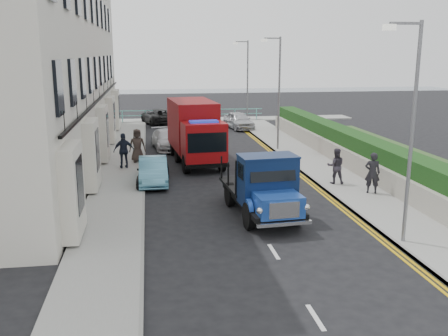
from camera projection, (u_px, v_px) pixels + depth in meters
ground at (260, 230)px, 17.48m from camera, size 120.00×120.00×0.00m
pavement_west at (121, 173)px, 25.38m from camera, size 2.40×38.00×0.12m
pavement_east at (319, 167)px, 26.91m from camera, size 2.60×38.00×0.12m
promenade at (190, 120)px, 45.40m from camera, size 30.00×2.50×0.12m
sea_plane at (173, 94)px, 75.26m from camera, size 120.00×120.00×0.00m
terrace_west at (39, 32)px, 27.00m from camera, size 6.31×30.20×14.25m
garden_east at (354, 150)px, 27.00m from camera, size 1.45×28.00×1.75m
seafront_railing at (191, 115)px, 44.51m from camera, size 13.00×0.08×1.11m
lamp_near at (409, 122)px, 15.26m from camera, size 1.23×0.18×7.00m
lamp_mid at (277, 87)px, 30.67m from camera, size 1.23×0.18×7.00m
lamp_far at (246, 79)px, 40.30m from camera, size 1.23×0.18×7.00m
bedford_lorry at (266, 190)px, 18.33m from camera, size 2.42×5.29×2.43m
red_lorry at (195, 130)px, 27.92m from camera, size 2.77×6.68×3.41m
parked_car_front at (153, 171)px, 23.56m from camera, size 1.67×3.67×1.22m
parked_car_mid at (153, 171)px, 23.56m from camera, size 1.31×3.75×1.23m
parked_car_rear at (167, 140)px, 32.00m from camera, size 2.23×4.39×1.22m
seafront_car_left at (159, 116)px, 42.91m from camera, size 3.37×5.34×1.38m
seafront_car_right at (239, 120)px, 40.44m from camera, size 2.28×4.27×1.38m
pedestrian_east_near at (372, 173)px, 21.46m from camera, size 0.76×0.62×1.79m
pedestrian_east_far at (336, 166)px, 23.05m from camera, size 0.92×0.78×1.66m
pedestrian_west_near at (124, 151)px, 26.15m from camera, size 1.15×0.66×1.85m
pedestrian_west_far at (137, 146)px, 27.57m from camera, size 0.94×0.65×1.85m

